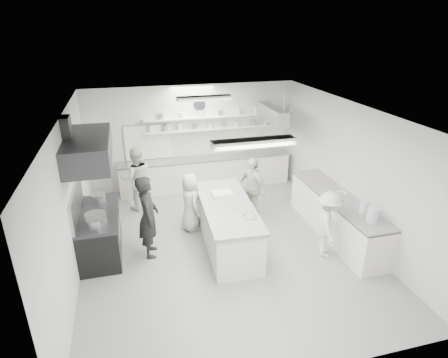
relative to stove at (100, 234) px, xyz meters
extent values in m
cube|color=gray|center=(2.60, -0.40, -0.46)|extent=(6.00, 7.00, 0.02)
cube|color=silver|center=(2.60, -0.40, 2.56)|extent=(6.00, 7.00, 0.02)
cube|color=silver|center=(2.60, 3.10, 1.05)|extent=(6.00, 0.04, 3.00)
cube|color=silver|center=(2.60, -3.90, 1.05)|extent=(6.00, 0.04, 3.00)
cube|color=silver|center=(-0.40, -0.40, 1.05)|extent=(0.04, 7.00, 3.00)
cube|color=silver|center=(5.60, -0.40, 1.05)|extent=(0.04, 7.00, 3.00)
cube|color=black|center=(0.00, 0.00, 0.00)|extent=(0.80, 1.80, 0.90)
cube|color=#323135|center=(0.00, 0.00, 1.90)|extent=(0.85, 2.00, 0.50)
cube|color=white|center=(2.90, 2.80, 0.01)|extent=(5.00, 0.60, 0.92)
cube|color=white|center=(3.30, 2.97, 1.30)|extent=(4.20, 0.26, 0.04)
cube|color=white|center=(3.30, 2.97, 1.65)|extent=(4.20, 0.26, 0.04)
cube|color=black|center=(1.30, 3.08, 1.00)|extent=(1.30, 0.04, 1.00)
cylinder|color=white|center=(2.80, 3.06, 2.00)|extent=(0.32, 0.05, 0.32)
cube|color=white|center=(5.25, -0.60, 0.02)|extent=(0.74, 3.30, 0.94)
cube|color=#A0A0A1|center=(4.60, 2.00, 1.85)|extent=(0.30, 1.60, 0.40)
cube|color=white|center=(2.60, -2.20, 2.49)|extent=(1.30, 0.25, 0.10)
cube|color=white|center=(2.60, 1.40, 2.49)|extent=(1.30, 0.25, 0.10)
cube|color=white|center=(2.68, -0.41, 0.03)|extent=(1.09, 2.65, 0.96)
cylinder|color=#A0A0A1|center=(0.00, -0.41, 0.58)|extent=(0.41, 0.41, 0.24)
imported|color=black|center=(1.01, -0.33, 0.45)|extent=(0.48, 0.69, 1.80)
imported|color=silver|center=(0.88, 1.90, 0.40)|extent=(0.84, 0.66, 1.70)
imported|color=silver|center=(2.03, 0.51, 0.26)|extent=(0.60, 0.78, 1.41)
imported|color=silver|center=(3.64, 0.73, 0.34)|extent=(0.67, 1.00, 1.58)
imported|color=silver|center=(4.62, -1.29, 0.28)|extent=(0.82, 1.07, 1.45)
imported|color=#A0A0A1|center=(2.97, -1.06, 0.54)|extent=(0.30, 0.30, 0.07)
imported|color=white|center=(2.82, -0.63, 0.54)|extent=(0.24, 0.24, 0.06)
imported|color=white|center=(5.36, -0.50, 0.52)|extent=(0.34, 0.34, 0.06)
camera|label=1|loc=(0.80, -7.30, 4.18)|focal=29.99mm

